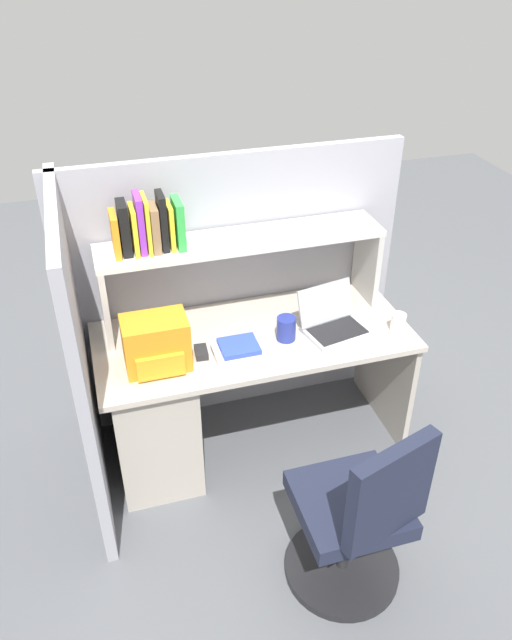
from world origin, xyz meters
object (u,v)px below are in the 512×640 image
snack_canister (286,329)px  office_chair (357,522)px  laptop (332,321)px  paper_cup (398,323)px  backpack (156,344)px  computer_mouse (201,352)px

snack_canister → office_chair: (0.02, -0.89, -0.40)m
laptop → paper_cup: (0.32, -0.11, -0.00)m
backpack → computer_mouse: (0.21, 0.02, -0.11)m
computer_mouse → office_chair: size_ratio=0.11×
laptop → computer_mouse: (-0.69, -0.03, -0.03)m
computer_mouse → snack_canister: bearing=6.3°
laptop → paper_cup: bearing=-18.6°
laptop → paper_cup: 0.33m
backpack → paper_cup: backpack is taller
computer_mouse → laptop: bearing=6.9°
backpack → laptop: bearing=3.2°
laptop → snack_canister: laptop is taller
backpack → paper_cup: 1.22m
backpack → office_chair: backpack is taller
laptop → office_chair: 1.01m
laptop → computer_mouse: bearing=-177.9°
computer_mouse → paper_cup: (1.01, -0.08, 0.03)m
computer_mouse → paper_cup: size_ratio=1.07×
laptop → office_chair: laptop is taller
snack_canister → paper_cup: bearing=-9.2°
laptop → snack_canister: bearing=-176.8°
laptop → backpack: size_ratio=1.18×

